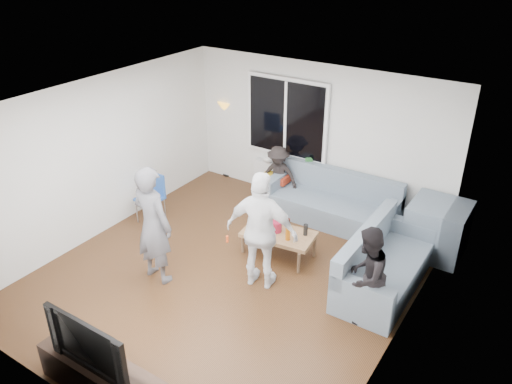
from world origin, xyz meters
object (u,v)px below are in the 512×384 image
Objects in this scene: spectator_back at (278,176)px; tv_console at (102,378)px; player_right at (262,232)px; television at (95,340)px; spectator_right at (366,276)px; player_left at (153,225)px; floor_lamp at (227,140)px; sofa_back_section at (331,199)px; side_chair at (150,199)px; coffee_table at (278,244)px; sofa_right_section at (387,261)px.

spectator_back is 4.86m from tv_console.
television is (-0.39, -2.60, -0.11)m from player_right.
spectator_back is at bearing -127.00° from spectator_right.
floor_lamp is at bearing -66.78° from player_left.
player_left reaches higher than tv_console.
television is at bearing 69.70° from player_right.
spectator_back is at bearing 178.42° from sofa_back_section.
side_chair is 0.75× the size of spectator_back.
floor_lamp reaches higher than coffee_table.
player_left reaches higher than spectator_right.
television is (0.65, -4.80, 0.19)m from spectator_back.
floor_lamp reaches higher than television.
sofa_back_section is 2.22m from player_right.
spectator_right is 3.31m from spectator_back.
player_left is at bearing 119.59° from sofa_right_section.
sofa_right_section is 1.14× the size of player_right.
side_chair is 2.65m from player_right.
player_left is (-2.85, -1.62, 0.46)m from sofa_right_section.
side_chair reaches higher than sofa_right_section.
player_right is at bearing -46.59° from floor_lamp.
tv_console is at bearing 69.70° from player_right.
television is (-0.43, -4.77, 0.34)m from sofa_back_section.
sofa_right_section is 4.10m from side_chair.
spectator_right is at bearing -32.76° from floor_lamp.
spectator_back is at bearing 121.28° from coffee_table.
spectator_right reaches higher than sofa_right_section.
side_chair is 0.64× the size of spectator_right.
sofa_right_section is at bearing 61.73° from television.
player_right reaches higher than spectator_back.
player_right reaches higher than coffee_table.
side_chair is 3.76m from television.
spectator_right is at bearing 54.91° from television.
sofa_back_section is 1.92m from sofa_right_section.
sofa_right_section is 1.77× the size of television.
player_right reaches higher than tv_console.
sofa_right_section is 1.28× the size of floor_lamp.
spectator_right is at bearing -180.00° from sofa_right_section.
sofa_back_section is 2.67× the size of side_chair.
player_right is at bearing -77.11° from coffee_table.
player_left is at bearing 15.55° from player_right.
side_chair is 0.49× the size of player_right.
television is at bearing 151.73° from sofa_right_section.
spectator_right is 3.32m from tv_console.
sofa_right_section is at bearing -40.60° from sofa_back_section.
coffee_table is 3.37m from tv_console.
tv_console is (0.96, -1.90, -0.67)m from player_left.
player_right is at bearing -83.66° from spectator_right.
tv_console is (-0.22, -3.36, 0.02)m from coffee_table.
television reaches higher than sofa_right_section.
tv_console is 0.54m from television.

